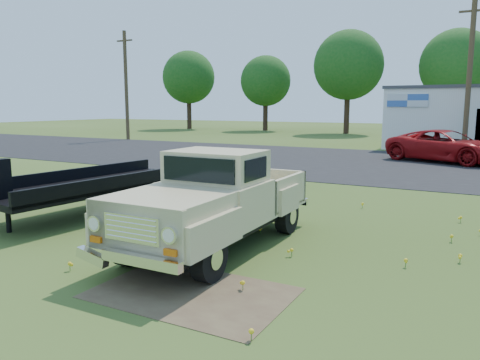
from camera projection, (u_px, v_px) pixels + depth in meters
name	position (u px, v px, depth m)	size (l,w,h in m)	color
ground	(211.00, 234.00, 10.56)	(140.00, 140.00, 0.00)	#374C18
asphalt_lot	(368.00, 163.00, 23.60)	(90.00, 14.00, 0.02)	black
dirt_patch_a	(192.00, 293.00, 7.25)	(3.00, 2.00, 0.01)	brown
dirt_patch_b	(216.00, 199.00, 14.54)	(2.20, 1.60, 0.01)	brown
utility_pole_west	(126.00, 85.00, 39.26)	(1.60, 0.30, 9.00)	#4D3A24
utility_pole_mid	(469.00, 75.00, 27.09)	(1.60, 0.30, 9.00)	#4D3A24
treeline_a	(189.00, 77.00, 57.45)	(6.40, 6.40, 9.52)	#322017
treeline_b	(266.00, 81.00, 53.74)	(5.76, 5.76, 8.57)	#322017
treeline_c	(348.00, 65.00, 47.55)	(7.04, 7.04, 10.47)	#322017
treeline_d	(457.00, 65.00, 43.79)	(6.72, 6.72, 10.00)	#322017
vintage_pickup_truck	(217.00, 199.00, 9.43)	(2.15, 5.52, 2.00)	tan
flatbed_trailer	(95.00, 181.00, 12.55)	(2.14, 6.42, 1.75)	black
red_pickup	(446.00, 146.00, 23.90)	(2.70, 5.86, 1.63)	maroon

